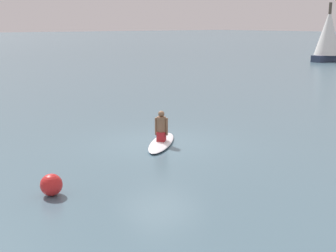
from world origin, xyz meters
The scene contains 5 objects.
ground_plane centered at (0.00, 0.00, 0.00)m, with size 400.00×400.00×0.00m, color slate.
surfboard centered at (-0.14, 0.03, 0.06)m, with size 2.74×0.68×0.12m, color white.
person_paddler centered at (-0.14, 0.03, 0.58)m, with size 0.43×0.43×1.02m.
sailboat_far_right centered at (15.73, -34.22, 2.84)m, with size 2.79×3.87×6.08m.
buoy_marker centered at (-2.20, 4.86, 0.26)m, with size 0.52×0.52×0.52m, color red.
Camera 1 is at (-11.75, 8.91, 3.95)m, focal length 48.31 mm.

